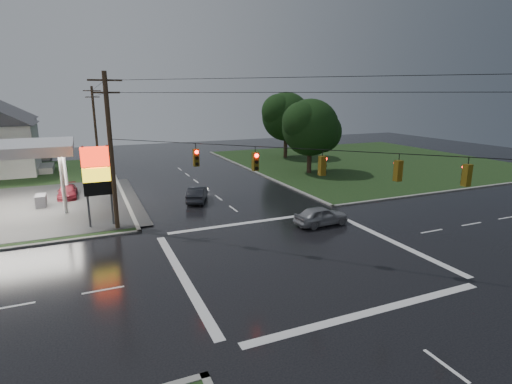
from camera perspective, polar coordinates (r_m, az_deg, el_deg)
name	(u,v)px	position (r m, az deg, el deg)	size (l,w,h in m)	color
ground	(296,255)	(24.59, 5.81, -9.00)	(120.00, 120.00, 0.00)	black
grass_ne	(367,161)	(59.70, 15.52, 4.22)	(36.00, 36.00, 0.08)	black
pylon_sign	(97,173)	(30.69, -21.74, 2.52)	(2.00, 0.35, 6.00)	#59595E
utility_pole_nw	(111,150)	(29.48, -20.02, 5.62)	(2.20, 0.32, 11.00)	#382619
utility_pole_n	(95,125)	(57.85, -22.00, 8.86)	(2.20, 0.32, 10.50)	#382619
traffic_signals	(300,149)	(22.86, 6.26, 6.13)	(26.87, 26.87, 1.47)	black
house_far	(0,130)	(68.72, -32.70, 7.43)	(11.05, 8.48, 8.60)	silver
tree_ne_near	(311,128)	(48.96, 7.91, 9.10)	(7.99, 6.80, 8.98)	black
tree_ne_far	(287,117)	(60.81, 4.44, 10.68)	(8.46, 7.20, 9.80)	black
car_north	(197,194)	(36.60, -8.40, -0.24)	(1.48, 4.24, 1.40)	black
car_crossing	(321,216)	(30.09, 9.30, -3.36)	(1.68, 4.17, 1.42)	gray
car_pump	(67,192)	(41.39, -25.34, 0.04)	(1.65, 4.05, 1.18)	maroon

